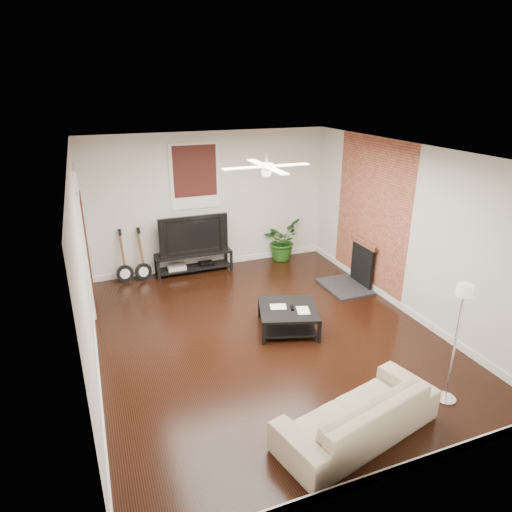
{
  "coord_description": "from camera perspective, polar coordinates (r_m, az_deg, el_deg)",
  "views": [
    {
      "loc": [
        -2.33,
        -5.66,
        3.66
      ],
      "look_at": [
        0.0,
        0.4,
        1.15
      ],
      "focal_mm": 31.46,
      "sensor_mm": 36.0,
      "label": 1
    }
  ],
  "objects": [
    {
      "name": "brick_accent",
      "position": [
        8.52,
        14.37,
        5.09
      ],
      "size": [
        0.02,
        2.2,
        2.8
      ],
      "primitive_type": "cube",
      "color": "#9C4932",
      "rests_on": "floor"
    },
    {
      "name": "potted_plant",
      "position": [
        9.86,
        3.26,
        2.07
      ],
      "size": [
        1.06,
        1.06,
        0.89
      ],
      "primitive_type": "imported",
      "rotation": [
        0.0,
        0.0,
        0.79
      ],
      "color": "#1F5017",
      "rests_on": "floor"
    },
    {
      "name": "tv",
      "position": [
        9.11,
        -8.13,
        2.86
      ],
      "size": [
        1.39,
        0.18,
        0.8
      ],
      "primitive_type": "imported",
      "color": "black",
      "rests_on": "tv_stand"
    },
    {
      "name": "floor_lamp",
      "position": [
        5.86,
        23.96,
        -10.28
      ],
      "size": [
        0.31,
        0.31,
        1.57
      ],
      "primitive_type": null,
      "rotation": [
        0.0,
        0.0,
        0.24
      ],
      "color": "silver",
      "rests_on": "floor"
    },
    {
      "name": "ceiling_fan",
      "position": [
        6.21,
        1.35,
        11.3
      ],
      "size": [
        1.24,
        1.24,
        0.32
      ],
      "primitive_type": null,
      "color": "white",
      "rests_on": "ceiling"
    },
    {
      "name": "sofa",
      "position": [
        5.32,
        12.8,
        -18.91
      ],
      "size": [
        2.05,
        1.19,
        0.56
      ],
      "primitive_type": "imported",
      "rotation": [
        0.0,
        0.0,
        3.38
      ],
      "color": "tan",
      "rests_on": "floor"
    },
    {
      "name": "guitar_right",
      "position": [
        8.98,
        -14.31,
        0.09
      ],
      "size": [
        0.38,
        0.3,
        1.07
      ],
      "primitive_type": null,
      "rotation": [
        0.0,
        0.0,
        0.24
      ],
      "color": "black",
      "rests_on": "floor"
    },
    {
      "name": "window_back",
      "position": [
        9.03,
        -7.76,
        10.03
      ],
      "size": [
        1.0,
        0.06,
        1.3
      ],
      "primitive_type": "cube",
      "color": "#350F0E",
      "rests_on": "wall_back"
    },
    {
      "name": "guitar_left",
      "position": [
        8.99,
        -16.54,
        -0.13
      ],
      "size": [
        0.36,
        0.27,
        1.07
      ],
      "primitive_type": null,
      "rotation": [
        0.0,
        0.0,
        0.13
      ],
      "color": "black",
      "rests_on": "floor"
    },
    {
      "name": "fireplace",
      "position": [
        8.67,
        12.25,
        -1.04
      ],
      "size": [
        0.8,
        1.1,
        0.92
      ],
      "primitive_type": "cube",
      "color": "black",
      "rests_on": "floor"
    },
    {
      "name": "door_left",
      "position": [
        7.94,
        -20.93,
        2.02
      ],
      "size": [
        0.08,
        1.0,
        2.5
      ],
      "primitive_type": "cube",
      "color": "white",
      "rests_on": "wall_left"
    },
    {
      "name": "coffee_table",
      "position": [
        7.16,
        4.09,
        -7.94
      ],
      "size": [
        1.12,
        1.12,
        0.37
      ],
      "primitive_type": "cube",
      "rotation": [
        0.0,
        0.0,
        -0.31
      ],
      "color": "black",
      "rests_on": "floor"
    },
    {
      "name": "tv_stand",
      "position": [
        9.31,
        -7.91,
        -0.78
      ],
      "size": [
        1.55,
        0.41,
        0.43
      ],
      "primitive_type": "cube",
      "color": "black",
      "rests_on": "floor"
    },
    {
      "name": "room",
      "position": [
        6.52,
        1.26,
        0.86
      ],
      "size": [
        5.01,
        6.01,
        2.81
      ],
      "color": "black",
      "rests_on": "ground"
    }
  ]
}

